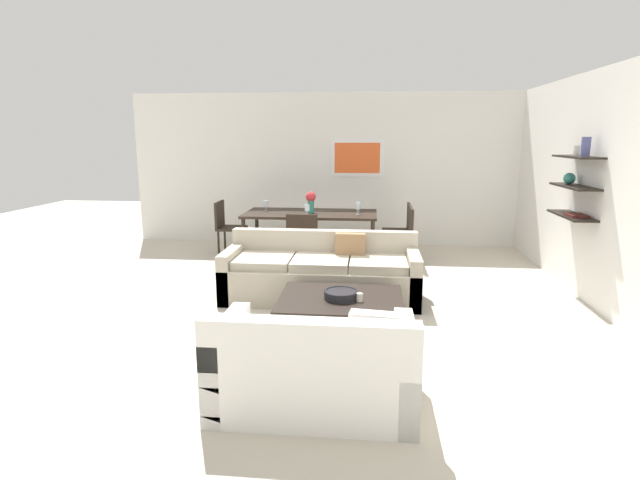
% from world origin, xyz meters
% --- Properties ---
extents(ground_plane, '(18.00, 18.00, 0.00)m').
position_xyz_m(ground_plane, '(0.00, 0.00, 0.00)').
color(ground_plane, beige).
extents(back_wall_unit, '(8.40, 0.09, 2.70)m').
position_xyz_m(back_wall_unit, '(0.30, 3.53, 1.35)').
color(back_wall_unit, silver).
rests_on(back_wall_unit, ground).
extents(right_wall_shelf_unit, '(0.34, 8.20, 2.70)m').
position_xyz_m(right_wall_shelf_unit, '(3.03, 0.60, 1.35)').
color(right_wall_shelf_unit, silver).
rests_on(right_wall_shelf_unit, ground).
extents(sofa_beige, '(2.33, 0.90, 0.78)m').
position_xyz_m(sofa_beige, '(-0.13, 0.34, 0.29)').
color(sofa_beige, '#B2A893').
rests_on(sofa_beige, ground).
extents(loveseat_white, '(1.45, 0.90, 0.78)m').
position_xyz_m(loveseat_white, '(0.07, -2.14, 0.29)').
color(loveseat_white, white).
rests_on(loveseat_white, ground).
extents(coffee_table, '(1.22, 0.98, 0.38)m').
position_xyz_m(coffee_table, '(0.17, -0.78, 0.19)').
color(coffee_table, black).
rests_on(coffee_table, ground).
extents(decorative_bowl, '(0.33, 0.33, 0.09)m').
position_xyz_m(decorative_bowl, '(0.17, -0.82, 0.43)').
color(decorative_bowl, black).
rests_on(decorative_bowl, coffee_table).
extents(candle_jar, '(0.06, 0.06, 0.08)m').
position_xyz_m(candle_jar, '(0.35, -0.88, 0.42)').
color(candle_jar, silver).
rests_on(candle_jar, coffee_table).
extents(dining_table, '(2.09, 1.02, 0.75)m').
position_xyz_m(dining_table, '(-0.51, 2.32, 0.69)').
color(dining_table, black).
rests_on(dining_table, ground).
extents(dining_chair_foot, '(0.44, 0.44, 0.88)m').
position_xyz_m(dining_chair_foot, '(-0.51, 1.41, 0.50)').
color(dining_chair_foot, black).
rests_on(dining_chair_foot, ground).
extents(dining_chair_left_far, '(0.44, 0.44, 0.88)m').
position_xyz_m(dining_chair_left_far, '(-1.96, 2.55, 0.50)').
color(dining_chair_left_far, black).
rests_on(dining_chair_left_far, ground).
extents(dining_chair_right_far, '(0.44, 0.44, 0.88)m').
position_xyz_m(dining_chair_right_far, '(0.95, 2.55, 0.50)').
color(dining_chair_right_far, black).
rests_on(dining_chair_right_far, ground).
extents(dining_chair_right_near, '(0.44, 0.44, 0.88)m').
position_xyz_m(dining_chair_right_near, '(0.95, 2.10, 0.50)').
color(dining_chair_right_near, black).
rests_on(dining_chair_right_near, ground).
extents(wine_glass_right_far, '(0.08, 0.08, 0.16)m').
position_xyz_m(wine_glass_right_far, '(0.25, 2.45, 0.86)').
color(wine_glass_right_far, silver).
rests_on(wine_glass_right_far, dining_table).
extents(wine_glass_right_near, '(0.07, 0.07, 0.17)m').
position_xyz_m(wine_glass_right_near, '(0.25, 2.20, 0.87)').
color(wine_glass_right_near, silver).
rests_on(wine_glass_right_near, dining_table).
extents(wine_glass_foot, '(0.07, 0.07, 0.19)m').
position_xyz_m(wine_glass_foot, '(-0.51, 1.87, 0.88)').
color(wine_glass_foot, silver).
rests_on(wine_glass_foot, dining_table).
extents(wine_glass_left_far, '(0.08, 0.08, 0.17)m').
position_xyz_m(wine_glass_left_far, '(-1.26, 2.45, 0.87)').
color(wine_glass_left_far, silver).
rests_on(wine_glass_left_far, dining_table).
extents(centerpiece_vase, '(0.16, 0.16, 0.33)m').
position_xyz_m(centerpiece_vase, '(-0.50, 2.31, 0.95)').
color(centerpiece_vase, teal).
rests_on(centerpiece_vase, dining_table).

